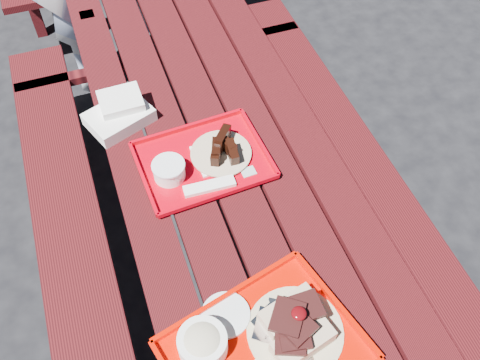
{
  "coord_description": "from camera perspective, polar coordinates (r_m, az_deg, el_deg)",
  "views": [
    {
      "loc": [
        -0.34,
        -1.09,
        2.13
      ],
      "look_at": [
        0.0,
        -0.15,
        0.82
      ],
      "focal_mm": 40.0,
      "sensor_mm": 36.0,
      "label": 1
    }
  ],
  "objects": [
    {
      "name": "ground",
      "position": [
        2.42,
        -1.21,
        -9.18
      ],
      "size": [
        60.0,
        60.0,
        0.0
      ],
      "primitive_type": "plane",
      "color": "black",
      "rests_on": "ground"
    },
    {
      "name": "picnic_table_near",
      "position": [
        1.94,
        -1.49,
        -1.34
      ],
      "size": [
        1.41,
        2.4,
        0.75
      ],
      "color": "#450D0F",
      "rests_on": "ground"
    },
    {
      "name": "white_cloth",
      "position": [
        1.93,
        -12.71,
        7.03
      ],
      "size": [
        0.26,
        0.22,
        0.09
      ],
      "color": "white",
      "rests_on": "picnic_table_near"
    },
    {
      "name": "far_tray",
      "position": [
        1.76,
        -4.14,
        2.03
      ],
      "size": [
        0.44,
        0.35,
        0.07
      ],
      "color": "#C10010",
      "rests_on": "picnic_table_near"
    },
    {
      "name": "near_tray",
      "position": [
        1.44,
        2.18,
        -16.81
      ],
      "size": [
        0.56,
        0.48,
        0.15
      ],
      "color": "red",
      "rests_on": "picnic_table_near"
    }
  ]
}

